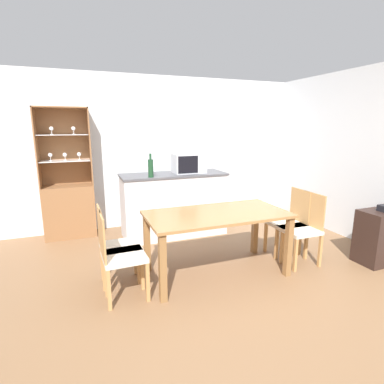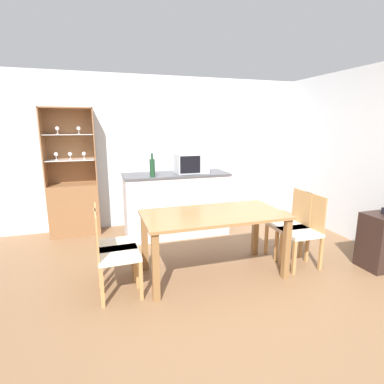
{
  "view_description": "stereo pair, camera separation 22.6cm",
  "coord_description": "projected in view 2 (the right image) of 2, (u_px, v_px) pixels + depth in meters",
  "views": [
    {
      "loc": [
        -1.32,
        -2.51,
        1.72
      ],
      "look_at": [
        0.09,
        1.19,
        0.85
      ],
      "focal_mm": 28.0,
      "sensor_mm": 36.0,
      "label": 1
    },
    {
      "loc": [
        -1.11,
        -2.58,
        1.72
      ],
      "look_at": [
        0.09,
        1.19,
        0.85
      ],
      "focal_mm": 28.0,
      "sensor_mm": 36.0,
      "label": 2
    }
  ],
  "objects": [
    {
      "name": "dining_chair_side_left_far",
      "position": [
        112.0,
        245.0,
        3.26
      ],
      "size": [
        0.42,
        0.42,
        0.9
      ],
      "rotation": [
        0.0,
        0.0,
        -1.55
      ],
      "color": "beige",
      "rests_on": "ground_plane"
    },
    {
      "name": "dining_table",
      "position": [
        214.0,
        222.0,
        3.44
      ],
      "size": [
        1.62,
        0.83,
        0.75
      ],
      "color": "olive",
      "rests_on": "ground_plane"
    },
    {
      "name": "ground_plane",
      "position": [
        219.0,
        296.0,
        3.1
      ],
      "size": [
        18.0,
        18.0,
        0.0
      ],
      "primitive_type": "plane",
      "color": "brown"
    },
    {
      "name": "microwave",
      "position": [
        191.0,
        163.0,
        4.71
      ],
      "size": [
        0.5,
        0.34,
        0.3
      ],
      "color": "#B7BABF",
      "rests_on": "kitchen_counter"
    },
    {
      "name": "display_cabinet",
      "position": [
        74.0,
        199.0,
        4.79
      ],
      "size": [
        0.76,
        0.37,
        1.99
      ],
      "color": "brown",
      "rests_on": "ground_plane"
    },
    {
      "name": "dining_chair_side_right_near",
      "position": [
        303.0,
        231.0,
        3.7
      ],
      "size": [
        0.42,
        0.42,
        0.9
      ],
      "rotation": [
        0.0,
        0.0,
        1.56
      ],
      "color": "beige",
      "rests_on": "ground_plane"
    },
    {
      "name": "wall_back",
      "position": [
        163.0,
        152.0,
        5.27
      ],
      "size": [
        6.8,
        0.06,
        2.55
      ],
      "color": "silver",
      "rests_on": "ground_plane"
    },
    {
      "name": "dining_chair_side_left_near",
      "position": [
        114.0,
        254.0,
        3.03
      ],
      "size": [
        0.43,
        0.43,
        0.9
      ],
      "rotation": [
        0.0,
        0.0,
        -1.53
      ],
      "color": "beige",
      "rests_on": "ground_plane"
    },
    {
      "name": "kitchen_counter",
      "position": [
        176.0,
        204.0,
        4.78
      ],
      "size": [
        1.64,
        0.62,
        1.0
      ],
      "color": "silver",
      "rests_on": "ground_plane"
    },
    {
      "name": "dining_chair_side_right_far",
      "position": [
        290.0,
        224.0,
        3.93
      ],
      "size": [
        0.43,
        0.43,
        0.9
      ],
      "rotation": [
        0.0,
        0.0,
        1.54
      ],
      "color": "beige",
      "rests_on": "ground_plane"
    },
    {
      "name": "wine_bottle",
      "position": [
        152.0,
        167.0,
        4.32
      ],
      "size": [
        0.08,
        0.08,
        0.34
      ],
      "color": "#193D23",
      "rests_on": "kitchen_counter"
    }
  ]
}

